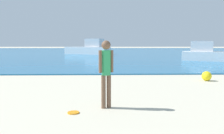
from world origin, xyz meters
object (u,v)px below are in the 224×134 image
object	(u,v)px
boat_far	(89,49)
beach_ball	(207,76)
boat_near	(210,54)
person_standing	(106,70)
frisbee	(73,113)

from	to	relation	value
boat_far	beach_ball	bearing A→B (deg)	133.44
beach_ball	boat_near	bearing A→B (deg)	64.90
beach_ball	boat_far	bearing A→B (deg)	106.34
boat_near	beach_ball	size ratio (longest dim) A/B	12.77
boat_far	beach_ball	world-z (taller)	boat_far
person_standing	beach_ball	world-z (taller)	person_standing
frisbee	beach_ball	distance (m)	6.44
boat_far	person_standing	bearing A→B (deg)	122.15
boat_near	boat_far	world-z (taller)	boat_far
beach_ball	frisbee	bearing A→B (deg)	-138.49
person_standing	boat_near	size ratio (longest dim) A/B	0.32
boat_far	boat_near	bearing A→B (deg)	159.94
person_standing	boat_far	size ratio (longest dim) A/B	0.26
frisbee	boat_near	world-z (taller)	boat_near
person_standing	beach_ball	xyz separation A→B (m)	(4.10, 3.86, -0.71)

